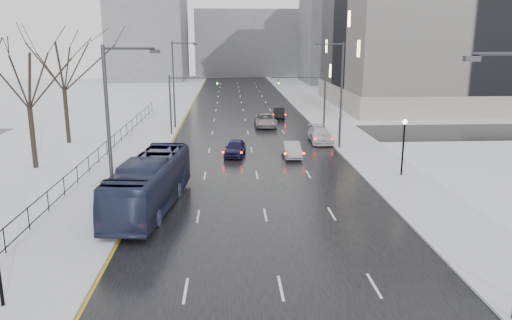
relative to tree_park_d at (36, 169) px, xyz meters
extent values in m
cube|color=black|center=(17.80, 26.00, 0.02)|extent=(16.00, 150.00, 0.04)
cube|color=black|center=(17.80, 14.00, 0.02)|extent=(130.00, 10.00, 0.04)
cube|color=silver|center=(7.30, 26.00, 0.08)|extent=(5.00, 150.00, 0.16)
cube|color=silver|center=(28.30, 26.00, 0.08)|extent=(5.00, 150.00, 0.16)
cube|color=white|center=(-2.20, 26.00, 0.06)|extent=(14.00, 150.00, 0.12)
cube|color=black|center=(4.80, -4.00, 1.41)|extent=(0.04, 70.00, 0.05)
cube|color=black|center=(4.80, -4.00, 0.41)|extent=(0.04, 70.00, 0.05)
cylinder|color=black|center=(4.80, -4.00, 0.81)|extent=(0.06, 0.06, 1.30)
cylinder|color=#2D2D33|center=(24.90, -24.00, 9.80)|extent=(2.60, 0.12, 0.12)
cube|color=#2D2D33|center=(23.60, -24.00, 9.65)|extent=(0.50, 0.25, 0.18)
cylinder|color=#2D2D33|center=(26.20, 6.00, 5.00)|extent=(0.20, 0.20, 10.00)
cylinder|color=#2D2D33|center=(24.90, 6.00, 9.80)|extent=(2.60, 0.12, 0.12)
cube|color=#2D2D33|center=(23.60, 6.00, 9.65)|extent=(0.50, 0.25, 0.18)
cylinder|color=#2D2D33|center=(9.40, -14.00, 5.00)|extent=(0.20, 0.20, 10.00)
cylinder|color=#2D2D33|center=(10.70, -14.00, 9.80)|extent=(2.60, 0.12, 0.12)
cube|color=#2D2D33|center=(12.00, -14.00, 9.65)|extent=(0.50, 0.25, 0.18)
cylinder|color=#2D2D33|center=(9.40, 18.00, 5.00)|extent=(0.20, 0.20, 10.00)
cylinder|color=#2D2D33|center=(10.70, 18.00, 9.80)|extent=(2.60, 0.12, 0.12)
cube|color=#2D2D33|center=(12.00, 18.00, 9.65)|extent=(0.50, 0.25, 0.18)
cylinder|color=black|center=(28.80, -4.00, 2.16)|extent=(0.14, 0.14, 4.00)
sphere|color=#FFE5B2|center=(28.80, -4.00, 4.26)|extent=(0.36, 0.36, 0.36)
cylinder|color=#2D2D33|center=(26.20, 14.00, 3.25)|extent=(0.20, 0.20, 6.50)
cylinder|color=#2D2D33|center=(23.20, 14.00, 6.20)|extent=(6.00, 0.12, 0.12)
imported|color=#2D2D33|center=(21.10, 14.00, 5.60)|extent=(0.15, 0.18, 0.90)
sphere|color=#19FF33|center=(21.10, 13.85, 5.60)|extent=(0.16, 0.16, 0.16)
cylinder|color=#2D2D33|center=(9.40, 14.00, 3.25)|extent=(0.20, 0.20, 6.50)
cylinder|color=#2D2D33|center=(12.40, 14.00, 6.20)|extent=(6.00, 0.12, 0.12)
imported|color=#2D2D33|center=(14.50, 14.00, 5.60)|extent=(0.15, 0.18, 0.90)
sphere|color=#19FF33|center=(14.50, 13.85, 5.60)|extent=(0.16, 0.16, 0.16)
cylinder|color=#2D2D33|center=(27.00, 10.00, 1.41)|extent=(0.06, 0.06, 2.50)
cylinder|color=white|center=(27.00, 10.00, 2.56)|extent=(0.60, 0.03, 0.60)
torus|color=#B20C0C|center=(27.00, 10.00, 2.56)|extent=(0.58, 0.06, 0.58)
cube|color=gray|center=(52.80, 38.00, 12.00)|extent=(40.00, 30.00, 24.00)
cube|color=gray|center=(52.80, 38.00, 1.50)|extent=(40.60, 30.60, 3.00)
cube|color=slate|center=(45.80, 81.00, 11.00)|extent=(24.00, 20.00, 22.00)
cube|color=slate|center=(-4.20, 91.00, 14.00)|extent=(18.00, 22.00, 28.00)
cube|color=slate|center=(21.80, 106.00, 9.00)|extent=(30.00, 18.00, 18.00)
imported|color=#262D4A|center=(10.80, -10.38, 1.65)|extent=(4.07, 11.83, 3.23)
imported|color=#141236|center=(16.21, 3.65, 0.75)|extent=(2.22, 4.36, 1.42)
imported|color=gray|center=(21.22, 2.87, 0.72)|extent=(1.48, 4.16, 1.37)
imported|color=gray|center=(20.05, 18.77, 0.80)|extent=(2.55, 5.45, 1.51)
imported|color=silver|center=(24.92, 9.16, 0.80)|extent=(2.18, 5.25, 1.52)
imported|color=black|center=(22.30, 25.03, 0.71)|extent=(1.69, 4.14, 1.33)
camera|label=1|loc=(15.71, -40.07, 10.28)|focal=35.00mm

